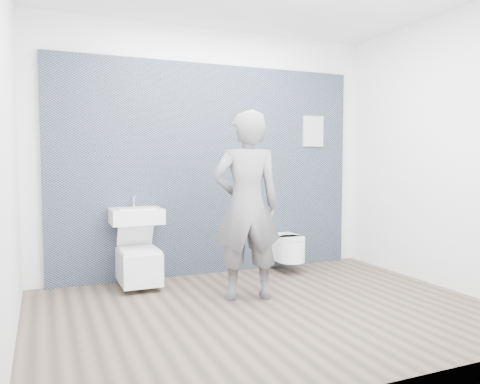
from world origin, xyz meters
name	(u,v)px	position (x,y,z in m)	size (l,w,h in m)	color
ground	(267,310)	(0.00, 0.00, 0.00)	(4.00, 4.00, 0.00)	brown
room_shell	(267,110)	(0.00, 0.00, 1.74)	(4.00, 4.00, 4.00)	white
tile_wall	(211,272)	(0.00, 1.47, 0.00)	(3.60, 0.06, 2.40)	black
washbasin	(136,216)	(-0.90, 1.24, 0.74)	(0.52, 0.39, 0.39)	white
toilet_square	(139,264)	(-0.90, 1.16, 0.25)	(0.39, 0.57, 0.71)	white
toilet_rounded	(287,248)	(0.84, 1.17, 0.28)	(0.32, 0.54, 0.29)	white
info_placard	(312,263)	(1.34, 1.43, 0.00)	(0.28, 0.03, 0.38)	white
visitor	(247,206)	(-0.03, 0.37, 0.89)	(0.65, 0.42, 1.77)	slate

